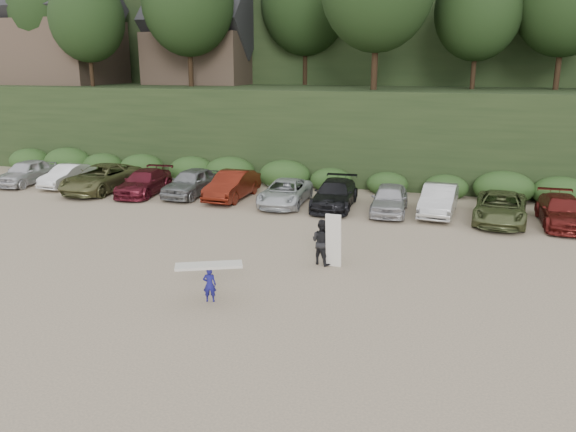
% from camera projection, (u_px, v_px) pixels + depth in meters
% --- Properties ---
extents(ground, '(120.00, 120.00, 0.00)m').
position_uv_depth(ground, '(223.00, 263.00, 22.24)').
color(ground, tan).
rests_on(ground, ground).
extents(hillside_backdrop, '(90.00, 41.50, 28.00)m').
position_uv_depth(hillside_backdrop, '(370.00, 24.00, 52.49)').
color(hillside_backdrop, black).
rests_on(hillside_backdrop, ground).
extents(parked_cars, '(39.81, 5.99, 1.63)m').
position_uv_depth(parked_cars, '(299.00, 192.00, 31.17)').
color(parked_cars, silver).
rests_on(parked_cars, ground).
extents(child_surfer, '(2.24, 1.48, 1.31)m').
position_uv_depth(child_surfer, '(209.00, 276.00, 18.44)').
color(child_surfer, navy).
rests_on(child_surfer, ground).
extents(adult_surfer, '(1.36, 0.97, 2.15)m').
position_uv_depth(adult_surfer, '(323.00, 242.00, 21.89)').
color(adult_surfer, black).
rests_on(adult_surfer, ground).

